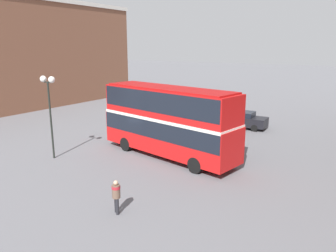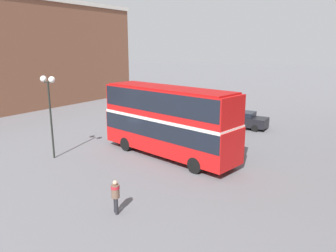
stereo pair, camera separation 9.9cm
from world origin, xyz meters
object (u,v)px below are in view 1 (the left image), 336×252
object	(u,v)px
pedestrian_foreground	(116,193)
parked_car_kerb_far	(243,119)
double_decker_bus	(168,118)
parked_car_kerb_near	(139,110)
street_lamp_twin_globe	(49,94)

from	to	relation	value
pedestrian_foreground	parked_car_kerb_far	distance (m)	18.44
double_decker_bus	parked_car_kerb_near	distance (m)	12.83
parked_car_kerb_far	street_lamp_twin_globe	bearing A→B (deg)	-119.49
pedestrian_foreground	parked_car_kerb_far	world-z (taller)	pedestrian_foreground
parked_car_kerb_near	parked_car_kerb_far	xyz separation A→B (m)	(10.61, 1.92, -0.04)
street_lamp_twin_globe	parked_car_kerb_near	bearing A→B (deg)	103.17
parked_car_kerb_near	street_lamp_twin_globe	bearing A→B (deg)	-79.63
parked_car_kerb_near	double_decker_bus	bearing A→B (deg)	-45.66
parked_car_kerb_far	street_lamp_twin_globe	world-z (taller)	street_lamp_twin_globe
double_decker_bus	pedestrian_foreground	xyz separation A→B (m)	(2.41, -7.86, -1.74)
double_decker_bus	street_lamp_twin_globe	distance (m)	7.89
pedestrian_foreground	parked_car_kerb_near	size ratio (longest dim) A/B	0.34
pedestrian_foreground	street_lamp_twin_globe	bearing A→B (deg)	-77.83
pedestrian_foreground	street_lamp_twin_globe	xyz separation A→B (m)	(-8.63, 3.30, 3.41)
street_lamp_twin_globe	double_decker_bus	bearing A→B (deg)	36.20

